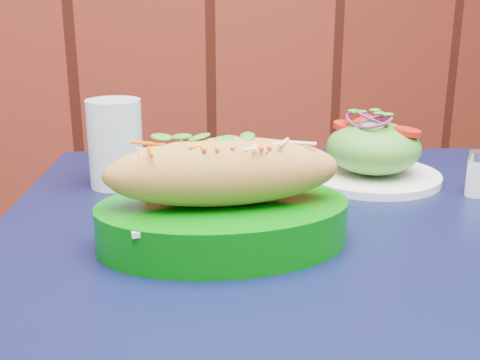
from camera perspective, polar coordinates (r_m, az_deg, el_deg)
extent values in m
cube|color=black|center=(0.74, 7.26, -5.83)|extent=(0.93, 0.93, 0.03)
cylinder|color=black|center=(1.22, -12.18, -16.16)|extent=(0.04, 0.04, 0.72)
cylinder|color=black|center=(1.29, 19.36, -15.04)|extent=(0.04, 0.04, 0.72)
cube|color=white|center=(0.68, -1.60, -2.51)|extent=(0.22, 0.13, 0.01)
ellipsoid|color=#CB8E40|center=(0.67, -1.63, 0.79)|extent=(0.27, 0.10, 0.08)
cylinder|color=white|center=(0.95, 12.35, 0.36)|extent=(0.21, 0.21, 0.01)
ellipsoid|color=#4C992D|center=(0.94, 12.53, 3.01)|extent=(0.14, 0.14, 0.08)
cylinder|color=red|center=(0.92, 15.55, 4.74)|extent=(0.04, 0.04, 0.01)
cylinder|color=red|center=(0.94, 10.10, 5.37)|extent=(0.04, 0.04, 0.01)
cylinder|color=red|center=(0.97, 11.63, 5.59)|extent=(0.04, 0.04, 0.01)
torus|color=#7E1B5C|center=(0.93, 12.70, 5.66)|extent=(0.05, 0.05, 0.00)
torus|color=#7E1B5C|center=(0.93, 12.72, 5.90)|extent=(0.05, 0.05, 0.00)
torus|color=#7E1B5C|center=(0.93, 12.73, 6.15)|extent=(0.05, 0.05, 0.00)
cylinder|color=silver|center=(0.91, -11.73, 3.42)|extent=(0.08, 0.08, 0.13)
cylinder|color=white|center=(0.91, 21.53, 0.18)|extent=(0.03, 0.03, 0.05)
cylinder|color=silver|center=(0.90, 21.75, 2.14)|extent=(0.03, 0.03, 0.01)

